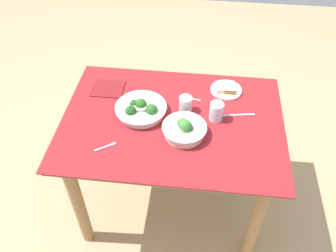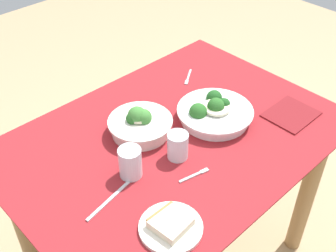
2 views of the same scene
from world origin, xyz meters
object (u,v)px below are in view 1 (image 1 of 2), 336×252
water_glass_side (186,104)px  water_glass_center (216,111)px  table_knife_left (237,115)px  napkin_folded_upper (108,89)px  bread_side_plate (226,89)px  fork_by_far_bowl (190,98)px  fork_by_near_bowl (106,147)px  broccoli_bowl_near (184,129)px  broccoli_bowl_far (141,109)px

water_glass_side → water_glass_center: bearing=-14.5°
water_glass_center → table_knife_left: 0.13m
table_knife_left → water_glass_side: bearing=-11.5°
napkin_folded_upper → bread_side_plate: bearing=5.2°
fork_by_far_bowl → fork_by_near_bowl: (-0.38, -0.41, 0.00)m
broccoli_bowl_near → water_glass_center: (0.15, 0.13, 0.01)m
broccoli_bowl_near → water_glass_side: (-0.01, 0.18, 0.01)m
bread_side_plate → water_glass_center: water_glass_center is taller
bread_side_plate → water_glass_side: 0.29m
broccoli_bowl_far → water_glass_side: 0.24m
broccoli_bowl_far → broccoli_bowl_near: 0.27m
table_knife_left → fork_by_near_bowl: bearing=14.6°
water_glass_center → napkin_folded_upper: size_ratio=0.56×
water_glass_side → fork_by_far_bowl: 0.11m
water_glass_side → fork_by_far_bowl: size_ratio=0.86×
fork_by_far_bowl → napkin_folded_upper: (-0.48, 0.03, 0.00)m
fork_by_near_bowl → broccoli_bowl_far: bearing=28.9°
table_knife_left → napkin_folded_upper: size_ratio=1.09×
broccoli_bowl_far → water_glass_center: 0.40m
broccoli_bowl_near → fork_by_near_bowl: bearing=-161.0°
water_glass_center → table_knife_left: water_glass_center is taller
broccoli_bowl_near → fork_by_far_bowl: bearing=87.5°
fork_by_far_bowl → table_knife_left: (0.25, -0.11, -0.00)m
fork_by_near_bowl → water_glass_side: bearing=5.9°
bread_side_plate → water_glass_center: 0.25m
broccoli_bowl_near → napkin_folded_upper: 0.56m
water_glass_side → bread_side_plate: bearing=41.4°
broccoli_bowl_near → napkin_folded_upper: bearing=146.6°
water_glass_side → napkin_folded_upper: water_glass_side is taller
table_knife_left → bread_side_plate: bearing=-84.6°
bread_side_plate → fork_by_far_bowl: bearing=-154.9°
bread_side_plate → napkin_folded_upper: bearing=-174.8°
fork_by_far_bowl → water_glass_center: bearing=147.3°
broccoli_bowl_far → water_glass_side: (0.23, 0.05, 0.01)m
fork_by_far_bowl → bread_side_plate: bearing=-142.5°
broccoli_bowl_far → fork_by_far_bowl: bearing=30.6°
broccoli_bowl_near → fork_by_far_bowl: size_ratio=2.09×
broccoli_bowl_far → water_glass_side: bearing=11.9°
fork_by_near_bowl → fork_by_far_bowl: bearing=12.5°
bread_side_plate → table_knife_left: (0.06, -0.20, -0.01)m
water_glass_side → napkin_folded_upper: size_ratio=0.51×
broccoli_bowl_far → table_knife_left: bearing=5.0°
broccoli_bowl_far → fork_by_far_bowl: size_ratio=2.56×
broccoli_bowl_near → fork_by_near_bowl: broccoli_bowl_near is taller
bread_side_plate → fork_by_near_bowl: size_ratio=1.81×
water_glass_side → fork_by_far_bowl: water_glass_side is taller
bread_side_plate → napkin_folded_upper: bread_side_plate is taller
water_glass_center → fork_by_far_bowl: size_ratio=0.95×
bread_side_plate → napkin_folded_upper: 0.68m
fork_by_near_bowl → napkin_folded_upper: bearing=68.3°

